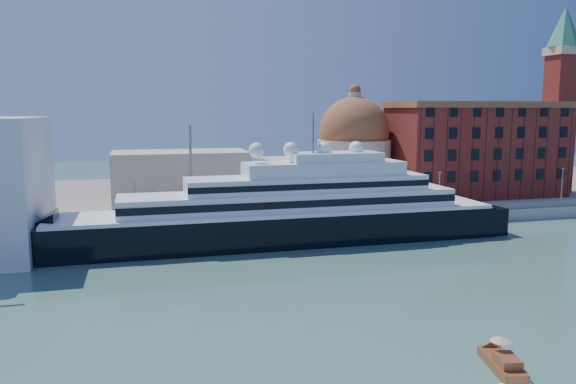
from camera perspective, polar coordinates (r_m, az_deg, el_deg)
name	(u,v)px	position (r m, az deg, el deg)	size (l,w,h in m)	color
ground	(360,277)	(79.90, 7.33, -8.59)	(400.00, 400.00, 0.00)	#3C685D
quay	(294,222)	(110.82, 0.62, -3.09)	(180.00, 10.00, 2.50)	gray
land	(253,194)	(150.16, -3.63, -0.20)	(260.00, 72.00, 2.00)	slate
quay_fence	(301,217)	(106.22, 1.28, -2.58)	(180.00, 0.10, 1.20)	slate
superyacht	(266,218)	(97.73, -2.24, -2.65)	(88.97, 12.33, 26.59)	black
water_taxi	(503,362)	(55.94, 20.99, -15.86)	(3.52, 6.72, 3.04)	maroon
warehouse	(476,148)	(147.49, 18.51, 4.23)	(43.00, 19.00, 23.25)	maroon
campanile	(561,88)	(161.83, 25.96, 9.46)	(8.40, 8.40, 47.00)	maroon
church	(293,162)	(133.77, 0.51, 3.05)	(66.00, 18.00, 25.50)	beige
lamp_posts	(231,182)	(105.04, -5.78, 0.98)	(120.80, 2.40, 18.00)	slate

